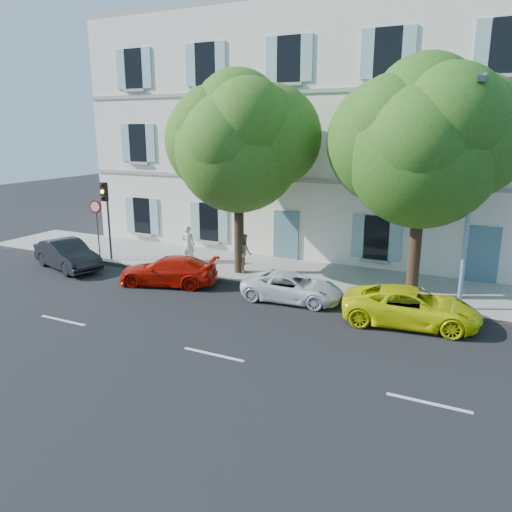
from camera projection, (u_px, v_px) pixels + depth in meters
The scene contains 15 objects.
ground at pixel (270, 311), 18.01m from camera, with size 90.00×90.00×0.00m, color black.
sidewalk at pixel (313, 277), 21.86m from camera, with size 36.00×4.50×0.15m, color #A09E96.
kerb at pixel (294, 291), 19.97m from camera, with size 36.00×0.16×0.16m, color #9E998E.
building at pixel (354, 136), 25.37m from camera, with size 28.00×7.00×12.00m, color white.
car_dark_sedan at pixel (67, 255), 23.18m from camera, with size 1.44×4.13×1.36m, color black.
car_red_coupe at pixel (168, 271), 20.87m from camera, with size 1.68×4.13×1.20m, color #BE1205.
car_white_coupe at pixel (292, 287), 18.95m from camera, with size 1.76×3.83×1.06m, color white.
car_yellow_supercar at pixel (411, 307), 16.64m from camera, with size 2.06×4.47×1.24m, color #E5EA09.
tree_left at pixel (238, 149), 20.95m from camera, with size 5.41×5.41×8.38m.
tree_right at pixel (423, 152), 17.67m from camera, with size 5.50×5.50×8.48m.
traffic_light at pixel (106, 204), 23.67m from camera, with size 0.31×0.43×3.77m.
road_sign at pixel (96, 216), 24.52m from camera, with size 0.65×0.16×2.83m.
street_lamp at pixel (471, 184), 16.53m from camera, with size 0.32×1.68×7.84m.
pedestrian_a at pixel (188, 244), 23.59m from camera, with size 0.66×0.43×1.80m, color silver.
pedestrian_b at pixel (244, 253), 22.21m from camera, with size 0.84×0.65×1.72m, color tan.
Camera 1 is at (6.99, -15.44, 6.42)m, focal length 35.00 mm.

